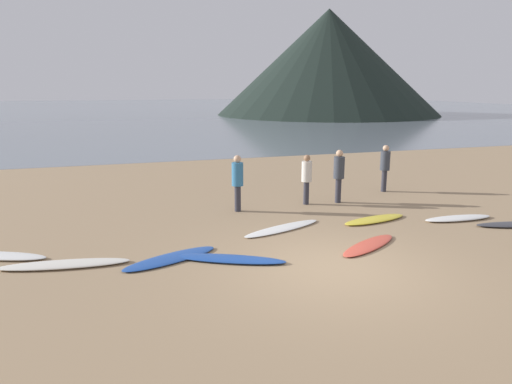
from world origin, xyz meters
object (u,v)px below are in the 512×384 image
object	(u,v)px
surfboard_0	(1,256)
surfboard_7	(458,218)
person_3	(307,175)
surfboard_1	(64,264)
surfboard_5	(369,245)
surfboard_3	(229,259)
surfboard_6	(375,219)
surfboard_2	(171,258)
person_1	(339,172)
surfboard_4	(282,228)
person_0	(238,179)
person_2	(385,164)

from	to	relation	value
surfboard_0	surfboard_7	size ratio (longest dim) A/B	1.00
surfboard_7	person_3	xyz separation A→B (m)	(-3.29, 2.87, 0.86)
surfboard_0	surfboard_1	size ratio (longest dim) A/B	0.77
surfboard_0	surfboard_5	size ratio (longest dim) A/B	0.99
surfboard_3	surfboard_6	xyz separation A→B (m)	(4.53, 1.70, -0.00)
surfboard_3	surfboard_2	bearing A→B (deg)	-173.74
person_1	person_3	bearing A→B (deg)	-77.43
surfboard_6	surfboard_7	distance (m)	2.32
surfboard_3	surfboard_4	distance (m)	2.54
surfboard_1	surfboard_7	distance (m)	10.06
surfboard_2	person_0	world-z (taller)	person_0
surfboard_2	surfboard_4	xyz separation A→B (m)	(3.02, 1.31, -0.00)
surfboard_7	person_0	world-z (taller)	person_0
person_1	person_3	xyz separation A→B (m)	(-1.05, 0.10, -0.07)
surfboard_2	person_0	size ratio (longest dim) A/B	1.33
surfboard_4	person_0	bearing A→B (deg)	85.83
person_0	surfboard_0	bearing A→B (deg)	-125.76
surfboard_2	surfboard_4	distance (m)	3.29
person_2	surfboard_4	bearing A→B (deg)	68.61
person_0	person_1	size ratio (longest dim) A/B	0.99
surfboard_7	person_2	xyz separation A→B (m)	(0.00, 3.71, 0.90)
surfboard_7	person_2	bearing A→B (deg)	93.05
surfboard_4	person_2	xyz separation A→B (m)	(4.91, 3.08, 0.92)
surfboard_0	surfboard_6	xyz separation A→B (m)	(9.13, 0.07, -0.00)
surfboard_4	surfboard_5	bearing A→B (deg)	-72.94
surfboard_6	person_3	distance (m)	2.65
surfboard_3	surfboard_5	size ratio (longest dim) A/B	1.19
surfboard_0	surfboard_4	xyz separation A→B (m)	(6.46, 0.11, -0.02)
surfboard_2	person_2	bearing A→B (deg)	5.51
person_0	person_3	size ratio (longest dim) A/B	1.07
surfboard_1	person_2	size ratio (longest dim) A/B	1.61
surfboard_0	person_2	size ratio (longest dim) A/B	1.25
surfboard_6	person_0	bearing A→B (deg)	135.67
surfboard_7	person_3	size ratio (longest dim) A/B	1.30
surfboard_3	person_0	size ratio (longest dim) A/B	1.47
person_3	surfboard_0	bearing A→B (deg)	175.99
surfboard_0	surfboard_3	world-z (taller)	same
surfboard_0	surfboard_4	bearing A→B (deg)	24.80
surfboard_1	person_3	bearing A→B (deg)	33.01
surfboard_4	person_3	xyz separation A→B (m)	(1.62, 2.23, 0.88)
surfboard_1	surfboard_5	world-z (taller)	surfboard_1
surfboard_2	surfboard_5	xyz separation A→B (m)	(4.45, -0.52, -0.00)
surfboard_6	person_2	size ratio (longest dim) A/B	1.26
surfboard_3	person_3	size ratio (longest dim) A/B	1.57
surfboard_0	person_3	distance (m)	8.46
surfboard_3	surfboard_1	bearing A→B (deg)	-165.79
surfboard_3	person_1	distance (m)	6.03
surfboard_3	surfboard_5	xyz separation A→B (m)	(3.28, -0.09, -0.01)
surfboard_2	surfboard_7	xyz separation A→B (m)	(7.93, 0.68, 0.02)
person_2	surfboard_3	bearing A→B (deg)	71.96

